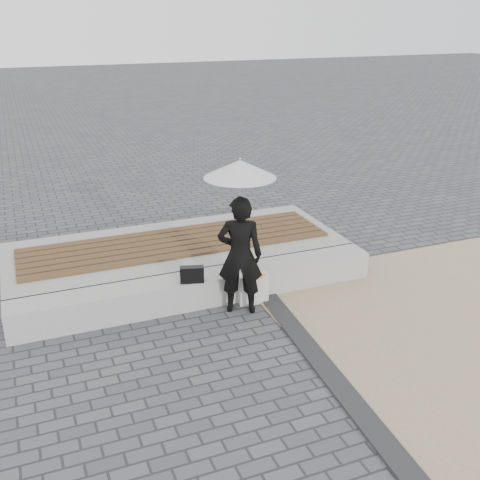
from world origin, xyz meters
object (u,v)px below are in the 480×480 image
object	(u,v)px
seating_ledge	(202,288)
handbag	(192,275)
woman	(240,255)
canvas_tote	(253,289)
parasol	(240,169)

from	to	relation	value
seating_ledge	handbag	distance (m)	0.39
woman	canvas_tote	xyz separation A→B (m)	(0.24, 0.13, -0.58)
canvas_tote	handbag	bearing A→B (deg)	177.95
seating_ledge	parasol	world-z (taller)	parasol
canvas_tote	seating_ledge	bearing A→B (deg)	162.11
seating_ledge	canvas_tote	size ratio (longest dim) A/B	12.03
canvas_tote	woman	bearing A→B (deg)	-144.59
parasol	seating_ledge	bearing A→B (deg)	133.11
parasol	handbag	size ratio (longest dim) A/B	3.64
woman	canvas_tote	world-z (taller)	woman
woman	parasol	distance (m)	1.13
seating_ledge	handbag	world-z (taller)	handbag
canvas_tote	parasol	bearing A→B (deg)	-144.59
seating_ledge	canvas_tote	bearing A→B (deg)	-24.13
parasol	handbag	distance (m)	1.54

